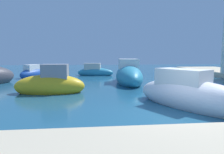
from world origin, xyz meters
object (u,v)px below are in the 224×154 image
(moored_boat_1, at_px, (35,73))
(moored_boat_4, at_px, (51,85))
(moored_boat_5, at_px, (95,72))
(moored_boat_0, at_px, (129,75))
(moored_boat_6, at_px, (189,95))
(moored_boat_7, at_px, (172,73))

(moored_boat_1, height_order, moored_boat_4, moored_boat_4)
(moored_boat_5, bearing_deg, moored_boat_0, -57.55)
(moored_boat_0, height_order, moored_boat_4, moored_boat_0)
(moored_boat_6, distance_m, moored_boat_7, 13.23)
(moored_boat_0, distance_m, moored_boat_5, 6.72)
(moored_boat_0, relative_size, moored_boat_1, 1.61)
(moored_boat_1, bearing_deg, moored_boat_0, -94.12)
(moored_boat_0, bearing_deg, moored_boat_6, 12.78)
(moored_boat_1, distance_m, moored_boat_5, 6.24)
(moored_boat_1, distance_m, moored_boat_7, 14.31)
(moored_boat_6, relative_size, moored_boat_7, 1.42)
(moored_boat_0, bearing_deg, moored_boat_7, 134.35)
(moored_boat_5, relative_size, moored_boat_6, 0.74)
(moored_boat_4, xyz_separation_m, moored_boat_7, (10.97, 8.57, -0.19))
(moored_boat_0, height_order, moored_boat_7, moored_boat_0)
(moored_boat_4, relative_size, moored_boat_6, 0.74)
(moored_boat_1, height_order, moored_boat_5, moored_boat_5)
(moored_boat_5, xyz_separation_m, moored_boat_6, (3.80, -13.97, 0.11))
(moored_boat_5, bearing_deg, moored_boat_1, -158.93)
(moored_boat_4, xyz_separation_m, moored_boat_6, (6.57, -3.90, 0.02))
(moored_boat_1, relative_size, moored_boat_4, 0.98)
(moored_boat_0, xyz_separation_m, moored_boat_1, (-8.75, 4.91, -0.20))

